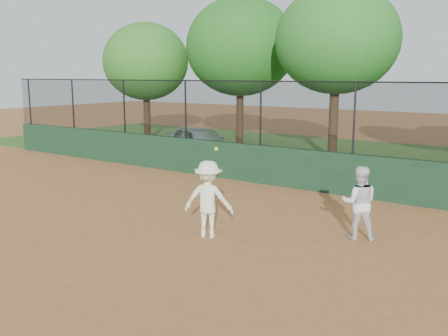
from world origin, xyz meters
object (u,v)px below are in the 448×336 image
Objects in this scene: player_main at (208,199)px; tree_2 at (337,40)px; player_second at (359,203)px; tree_0 at (146,62)px; tree_1 at (240,47)px; parked_car at (201,143)px.

tree_2 is at bearing 99.16° from player_main.
tree_0 reaches higher than player_second.
parked_car is at bearing -76.86° from tree_1.
player_second reaches higher than parked_car.
player_main is 11.19m from tree_2.
player_main is 16.76m from tree_0.
tree_2 is at bearing -3.10° from tree_0.
player_main is at bearing -41.74° from tree_0.
player_main is 14.35m from tree_1.
tree_0 is 0.89× the size of tree_2.
player_second is at bearing -31.87° from tree_0.
tree_1 is 5.61m from tree_2.
tree_1 reaches higher than player_second.
player_second is (8.66, -5.80, 0.08)m from parked_car.
player_main is 0.29× the size of tree_2.
tree_1 reaches higher than tree_2.
player_main is (6.05, -7.50, 0.13)m from parked_car.
tree_2 is (5.40, -1.52, 0.02)m from tree_1.
tree_2 reaches higher than player_main.
player_second is 0.22× the size of tree_1.
tree_0 is at bearing 82.89° from parked_car.
tree_0 is 0.87× the size of tree_1.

